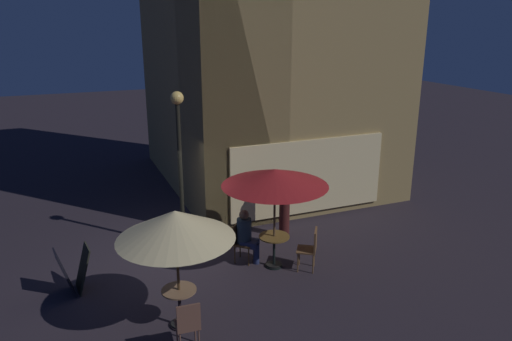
{
  "coord_description": "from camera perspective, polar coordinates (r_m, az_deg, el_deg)",
  "views": [
    {
      "loc": [
        -1.93,
        -10.48,
        5.43
      ],
      "look_at": [
        2.25,
        -0.3,
        2.02
      ],
      "focal_mm": 34.16,
      "sensor_mm": 36.0,
      "label": 1
    }
  ],
  "objects": [
    {
      "name": "patron_seated_0",
      "position": [
        11.3,
        -1.16,
        -7.33
      ],
      "size": [
        0.52,
        0.51,
        1.29
      ],
      "rotation": [
        0.0,
        0.0,
        -0.73
      ],
      "color": "navy",
      "rests_on": "ground"
    },
    {
      "name": "patron_standing_1",
      "position": [
        12.58,
        3.37,
        -3.89
      ],
      "size": [
        0.32,
        0.32,
        1.78
      ],
      "rotation": [
        0.0,
        0.0,
        2.94
      ],
      "color": "#451A18",
      "rests_on": "ground"
    },
    {
      "name": "street_lamp_near_corner",
      "position": [
        11.54,
        -8.99,
        3.16
      ],
      "size": [
        0.31,
        0.31,
        3.88
      ],
      "color": "black",
      "rests_on": "ground"
    },
    {
      "name": "cafe_chair_2",
      "position": [
        8.59,
        -7.96,
        -17.23
      ],
      "size": [
        0.42,
        0.42,
        0.98
      ],
      "rotation": [
        0.0,
        0.0,
        1.51
      ],
      "color": "brown",
      "rests_on": "ground"
    },
    {
      "name": "cafe_table_1",
      "position": [
        9.31,
        -8.95,
        -14.87
      ],
      "size": [
        0.64,
        0.64,
        0.75
      ],
      "color": "black",
      "rests_on": "ground"
    },
    {
      "name": "patio_umbrella_0",
      "position": [
        10.59,
        2.23,
        -0.85
      ],
      "size": [
        2.36,
        2.36,
        2.34
      ],
      "color": "black",
      "rests_on": "ground"
    },
    {
      "name": "cafe_chair_1",
      "position": [
        11.43,
        -1.84,
        -8.04
      ],
      "size": [
        0.61,
        0.61,
        0.92
      ],
      "rotation": [
        0.0,
        0.0,
        -0.73
      ],
      "color": "#52371D",
      "rests_on": "ground"
    },
    {
      "name": "cafe_building",
      "position": [
        15.19,
        -1.37,
        14.96
      ],
      "size": [
        6.66,
        8.2,
        9.67
      ],
      "color": "#977D4B",
      "rests_on": "ground"
    },
    {
      "name": "ground_plane",
      "position": [
        11.96,
        -10.73,
        -10.1
      ],
      "size": [
        60.0,
        60.0,
        0.0
      ],
      "primitive_type": "plane",
      "color": "#2A232B"
    },
    {
      "name": "cafe_chair_0",
      "position": [
        11.09,
        6.45,
        -8.76
      ],
      "size": [
        0.59,
        0.59,
        0.99
      ],
      "rotation": [
        0.0,
        0.0,
        2.56
      ],
      "color": "brown",
      "rests_on": "ground"
    },
    {
      "name": "cafe_table_0",
      "position": [
        11.19,
        2.13,
        -8.69
      ],
      "size": [
        0.7,
        0.7,
        0.76
      ],
      "color": "black",
      "rests_on": "ground"
    },
    {
      "name": "menu_sandwich_board",
      "position": [
        10.89,
        -20.57,
        -10.9
      ],
      "size": [
        0.72,
        0.62,
        0.96
      ],
      "rotation": [
        0.0,
        0.0,
        0.11
      ],
      "color": "black",
      "rests_on": "ground"
    },
    {
      "name": "patio_umbrella_1",
      "position": [
        8.61,
        -9.41,
        -6.34
      ],
      "size": [
        2.1,
        2.1,
        2.29
      ],
      "color": "black",
      "rests_on": "ground"
    }
  ]
}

